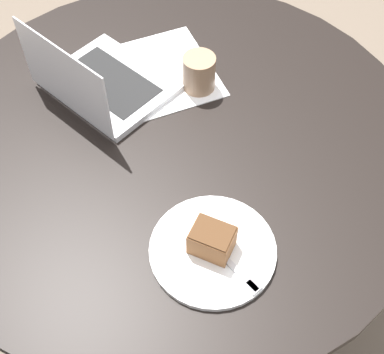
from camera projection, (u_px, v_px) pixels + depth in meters
The scene contains 8 objects.
ground_plane at pixel (180, 273), 1.88m from camera, with size 12.00×12.00×0.00m, color #6B5B4C.
dining_table at pixel (176, 162), 1.37m from camera, with size 1.21×1.21×0.75m.
paper_document at pixel (154, 74), 1.40m from camera, with size 0.41×0.41×0.00m.
plate at pixel (213, 250), 1.09m from camera, with size 0.26×0.26×0.01m.
cake_slice at pixel (212, 240), 1.06m from camera, with size 0.10×0.08×0.06m.
fork at pixel (234, 267), 1.05m from camera, with size 0.14×0.12×0.00m.
coffee_glass at pixel (199, 73), 1.33m from camera, with size 0.08×0.08×0.10m.
laptop at pixel (100, 83), 1.33m from camera, with size 0.39×0.37×0.21m.
Camera 1 is at (-0.18, 0.82, 1.72)m, focal length 50.00 mm.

